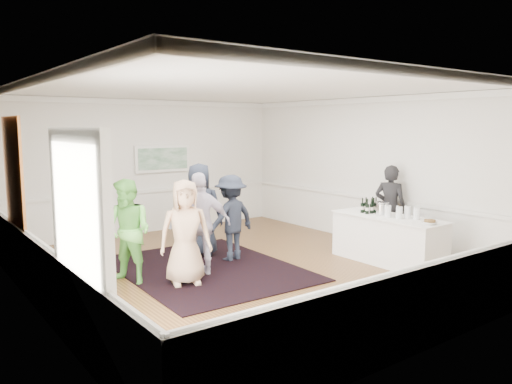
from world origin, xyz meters
TOP-DOWN VIEW (x-y plane):
  - floor at (0.00, 0.00)m, footprint 8.00×8.00m
  - ceiling at (0.00, 0.00)m, footprint 7.00×8.00m
  - wall_left at (-3.50, 0.00)m, footprint 0.02×8.00m
  - wall_right at (3.50, 0.00)m, footprint 0.02×8.00m
  - wall_back at (0.00, 4.00)m, footprint 7.00×0.02m
  - wall_front at (0.00, -4.00)m, footprint 7.00×0.02m
  - wainscoting at (0.00, 0.00)m, footprint 7.00×8.00m
  - mirror at (-3.45, 1.30)m, footprint 0.05×1.25m
  - doorway at (-3.45, -1.90)m, footprint 0.10×1.78m
  - landscape_painting at (0.40, 3.95)m, footprint 1.44×0.06m
  - area_rug at (-0.52, 0.36)m, footprint 2.96×3.82m
  - serving_table at (2.46, -1.31)m, footprint 0.84×2.21m
  - bartender at (3.20, -0.75)m, footprint 0.63×0.76m
  - guest_tan at (-1.24, -0.18)m, footprint 0.97×0.79m
  - guest_green at (-1.96, 0.41)m, footprint 0.97×1.05m
  - guest_lilac at (-0.77, 0.13)m, footprint 1.14×0.81m
  - guest_dark_a at (0.18, 0.62)m, footprint 1.14×0.76m
  - guest_dark_b at (0.42, 2.25)m, footprint 0.66×0.47m
  - guest_navy at (-0.12, 1.28)m, footprint 1.08×1.00m
  - wine_bottles at (2.47, -0.84)m, footprint 0.37×0.24m
  - juice_pitchers at (2.47, -1.61)m, footprint 0.36×0.57m
  - ice_bucket at (2.47, -1.13)m, footprint 0.26×0.26m
  - nut_bowl at (2.40, -2.23)m, footprint 0.25×0.25m

SIDE VIEW (x-z plane):
  - floor at x=0.00m, z-range 0.00..0.00m
  - area_rug at x=-0.52m, z-range 0.00..0.02m
  - serving_table at x=2.46m, z-range 0.00..0.90m
  - wainscoting at x=0.00m, z-range 0.00..1.00m
  - guest_dark_a at x=0.18m, z-range 0.00..1.65m
  - guest_green at x=-1.96m, z-range 0.00..1.72m
  - guest_dark_b at x=0.42m, z-range 0.00..1.72m
  - guest_tan at x=-1.24m, z-range 0.00..1.73m
  - bartender at x=3.20m, z-range 0.00..1.79m
  - guest_lilac at x=-0.77m, z-range 0.00..1.79m
  - guest_navy at x=-0.12m, z-range 0.00..1.85m
  - nut_bowl at x=2.40m, z-range 0.89..0.97m
  - ice_bucket at x=2.47m, z-range 0.89..1.13m
  - juice_pitchers at x=2.47m, z-range 0.89..1.13m
  - wine_bottles at x=2.47m, z-range 0.89..1.20m
  - doorway at x=-3.45m, z-range 0.14..2.70m
  - wall_left at x=-3.50m, z-range 0.00..3.20m
  - wall_right at x=3.50m, z-range 0.00..3.20m
  - wall_back at x=0.00m, z-range 0.00..3.20m
  - wall_front at x=0.00m, z-range 0.00..3.20m
  - landscape_painting at x=0.40m, z-range 1.45..2.11m
  - mirror at x=-3.45m, z-range 0.88..2.73m
  - ceiling at x=0.00m, z-range 3.19..3.21m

